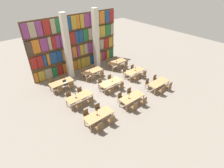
{
  "coord_description": "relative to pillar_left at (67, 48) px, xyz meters",
  "views": [
    {
      "loc": [
        -8.0,
        -9.84,
        8.73
      ],
      "look_at": [
        0.0,
        -0.27,
        0.66
      ],
      "focal_mm": 28.0,
      "sensor_mm": 36.0,
      "label": 1
    }
  ],
  "objects": [
    {
      "name": "chair_1",
      "position": [
        -2.08,
        -6.03,
        -2.51
      ],
      "size": [
        0.42,
        0.4,
        0.89
      ],
      "rotation": [
        0.0,
        0.0,
        3.14
      ],
      "color": "brown",
      "rests_on": "ground_plane"
    },
    {
      "name": "reading_table_3",
      "position": [
        -1.5,
        -4.14,
        -2.34
      ],
      "size": [
        2.01,
        0.87,
        0.74
      ],
      "color": "tan",
      "rests_on": "ground_plane"
    },
    {
      "name": "desk_lamp_0",
      "position": [
        -1.67,
        -6.72,
        -1.96
      ],
      "size": [
        0.14,
        0.14,
        0.45
      ],
      "color": "black",
      "rests_on": "reading_table_0"
    },
    {
      "name": "desk_lamp_4",
      "position": [
        4.7,
        -4.07,
        -1.97
      ],
      "size": [
        0.14,
        0.14,
        0.43
      ],
      "color": "black",
      "rests_on": "reading_table_5"
    },
    {
      "name": "desk_lamp_2",
      "position": [
        -1.81,
        -4.17,
        -1.97
      ],
      "size": [
        0.14,
        0.14,
        0.44
      ],
      "color": "black",
      "rests_on": "reading_table_3"
    },
    {
      "name": "chair_3",
      "position": [
        -1.09,
        -6.03,
        -2.51
      ],
      "size": [
        0.42,
        0.4,
        0.89
      ],
      "rotation": [
        0.0,
        0.0,
        3.14
      ],
      "color": "brown",
      "rests_on": "ground_plane"
    },
    {
      "name": "reading_table_5",
      "position": [
        4.66,
        -4.03,
        -2.34
      ],
      "size": [
        2.01,
        0.87,
        0.74
      ],
      "color": "tan",
      "rests_on": "ground_plane"
    },
    {
      "name": "chair_33",
      "position": [
        4.19,
        -0.7,
        -2.51
      ],
      "size": [
        0.42,
        0.4,
        0.89
      ],
      "rotation": [
        0.0,
        0.0,
        3.14
      ],
      "color": "brown",
      "rests_on": "ground_plane"
    },
    {
      "name": "reading_table_0",
      "position": [
        -1.56,
        -6.74,
        -2.34
      ],
      "size": [
        2.01,
        0.87,
        0.74
      ],
      "color": "tan",
      "rests_on": "ground_plane"
    },
    {
      "name": "chair_15",
      "position": [
        -1.0,
        -3.42,
        -2.51
      ],
      "size": [
        0.42,
        0.4,
        0.89
      ],
      "rotation": [
        0.0,
        0.0,
        3.14
      ],
      "color": "brown",
      "rests_on": "ground_plane"
    },
    {
      "name": "chair_27",
      "position": [
        -1.15,
        -0.68,
        -2.51
      ],
      "size": [
        0.42,
        0.4,
        0.89
      ],
      "rotation": [
        0.0,
        0.0,
        3.14
      ],
      "color": "brown",
      "rests_on": "ground_plane"
    },
    {
      "name": "reading_table_8",
      "position": [
        4.71,
        -1.42,
        -2.34
      ],
      "size": [
        2.01,
        0.87,
        0.74
      ],
      "color": "tan",
      "rests_on": "ground_plane"
    },
    {
      "name": "pillar_left",
      "position": [
        0.0,
        0.0,
        0.0
      ],
      "size": [
        0.48,
        0.48,
        6.0
      ],
      "color": "beige",
      "rests_on": "ground_plane"
    },
    {
      "name": "chair_16",
      "position": [
        1.09,
        -4.85,
        -2.51
      ],
      "size": [
        0.42,
        0.4,
        0.89
      ],
      "color": "brown",
      "rests_on": "ground_plane"
    },
    {
      "name": "reading_table_4",
      "position": [
        1.62,
        -4.13,
        -2.34
      ],
      "size": [
        2.01,
        0.87,
        0.74
      ],
      "color": "tan",
      "rests_on": "ground_plane"
    },
    {
      "name": "chair_30",
      "position": [
        2.07,
        -2.15,
        -2.51
      ],
      "size": [
        0.42,
        0.4,
        0.89
      ],
      "color": "brown",
      "rests_on": "ground_plane"
    },
    {
      "name": "chair_19",
      "position": [
        2.16,
        -3.41,
        -2.51
      ],
      "size": [
        0.42,
        0.4,
        0.89
      ],
      "rotation": [
        0.0,
        0.0,
        3.14
      ],
      "color": "brown",
      "rests_on": "ground_plane"
    },
    {
      "name": "chair_14",
      "position": [
        -1.0,
        -4.86,
        -2.51
      ],
      "size": [
        0.42,
        0.4,
        0.89
      ],
      "color": "brown",
      "rests_on": "ground_plane"
    },
    {
      "name": "reading_table_1",
      "position": [
        1.54,
        -6.78,
        -2.34
      ],
      "size": [
        2.01,
        0.87,
        0.74
      ],
      "color": "tan",
      "rests_on": "ground_plane"
    },
    {
      "name": "reading_table_7",
      "position": [
        1.55,
        -1.43,
        -2.34
      ],
      "size": [
        2.01,
        0.87,
        0.74
      ],
      "color": "tan",
      "rests_on": "ground_plane"
    },
    {
      "name": "chair_32",
      "position": [
        4.19,
        -2.14,
        -2.51
      ],
      "size": [
        0.42,
        0.4,
        0.89
      ],
      "color": "brown",
      "rests_on": "ground_plane"
    },
    {
      "name": "ground_plane",
      "position": [
        1.58,
        -4.08,
        -3.0
      ],
      "size": [
        40.0,
        40.0,
        0.0
      ],
      "primitive_type": "plane",
      "color": "gray"
    },
    {
      "name": "chair_10",
      "position": [
        5.3,
        -7.51,
        -2.51
      ],
      "size": [
        0.42,
        0.4,
        0.89
      ],
      "color": "brown",
      "rests_on": "ground_plane"
    },
    {
      "name": "pillar_center",
      "position": [
        3.16,
        0.0,
        0.0
      ],
      "size": [
        0.48,
        0.48,
        6.0
      ],
      "color": "beige",
      "rests_on": "ground_plane"
    },
    {
      "name": "chair_18",
      "position": [
        2.16,
        -4.85,
        -2.51
      ],
      "size": [
        0.42,
        0.4,
        0.89
      ],
      "color": "brown",
      "rests_on": "ground_plane"
    },
    {
      "name": "chair_24",
      "position": [
        -2.16,
        -2.11,
        -2.51
      ],
      "size": [
        0.42,
        0.4,
        0.89
      ],
      "color": "brown",
      "rests_on": "ground_plane"
    },
    {
      "name": "chair_6",
      "position": [
        2.05,
        -7.5,
        -2.51
      ],
      "size": [
        0.42,
        0.4,
        0.89
      ],
      "color": "brown",
      "rests_on": "ground_plane"
    },
    {
      "name": "chair_4",
      "position": [
        1.03,
        -7.5,
        -2.51
      ],
      "size": [
        0.42,
        0.4,
        0.89
      ],
      "color": "brown",
      "rests_on": "ground_plane"
    },
    {
      "name": "desk_lamp_7",
      "position": [
        4.63,
        -1.42,
        -2.0
      ],
      "size": [
        0.14,
        0.14,
        0.4
      ],
      "color": "black",
      "rests_on": "reading_table_8"
    },
    {
      "name": "chair_25",
      "position": [
        -2.16,
        -0.68,
        -2.51
      ],
      "size": [
        0.42,
        0.4,
        0.89
      ],
      "rotation": [
        0.0,
        0.0,
        3.14
      ],
      "color": "brown",
      "rests_on": "ground_plane"
    },
    {
      "name": "chair_17",
      "position": [
        1.09,
        -3.41,
        -2.51
      ],
      "size": [
        0.42,
        0.4,
        0.89
      ],
      "rotation": [
        0.0,
        0.0,
        3.14
      ],
      "color": "brown",
      "rests_on": "ground_plane"
    },
    {
      "name": "desk_lamp_1",
      "position": [
        1.21,
        -6.77,
        -1.96
      ],
      "size": [
        0.14,
        0.14,
        0.44
      ],
      "color": "black",
      "rests_on": "reading_table_1"
    },
    {
      "name": "chair_8",
      "position": [
        4.25,
        -7.51,
        -2.51
      ],
      "size": [
        0.42,
        0.4,
        0.89
      ],
      "color": "brown",
      "rests_on": "ground_plane"
    },
    {
      "name": "chair_0",
      "position": [
        -2.08,
        -7.46,
        -2.51
      ],
      "size": [
        0.42,
        0.4,
        0.89
      ],
      "color": "brown",
      "rests_on": "ground_plane"
    },
    {
      "name": "chair_34",
      "position": [
        5.26,
        -2.14,
        -2.51
      ],
      "size": [
        0.42,
        0.4,
        0.89
      ],
      "color": "brown",
      "rests_on": "ground_plane"
    },
    {
      "name": "bookshelf_bank",
      "position": [
        1.57,
        1.1,
        -0.27
      ],
      "size": [
        9.53,
        0.35,
        5.5
      ],
      "color": "brown",
      "rests_on": "ground_plane"
    },
    {
      "name": "chair_7",
      "position": [
        2.05,
        -6.06,
        -2.51
      ],
      "size": [
        0.42,
        0.4,
        0.89
      ],
      "rotation": [
        0.0,
        0.0,
        3.14
      ],
      "color": "brown",
      "rests_on": "ground_plane"
    },
    {
      "name": "chair_11",
      "position": [
        5.3,
        -6.07,
        -2.51
      ],
      "size": [
        0.42,
        0.4,
        0.89
      ],
      "rotation": [
        0.0,
        0.0,
        3.14
      ],
      "color": "brown",
      "rests_on": "ground_plane"
    },
    {
      "name": "reading_table_6",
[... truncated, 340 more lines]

